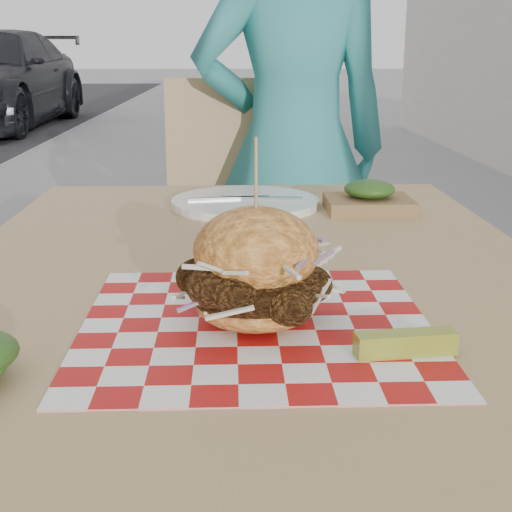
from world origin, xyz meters
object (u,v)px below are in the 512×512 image
(patio_chair, at_px, (240,224))
(sandwich, at_px, (256,274))
(diner, at_px, (293,150))
(patio_table, at_px, (252,325))

(patio_chair, bearing_deg, sandwich, -91.65)
(diner, relative_size, patio_table, 1.27)
(patio_table, height_order, sandwich, sandwich)
(patio_chair, bearing_deg, diner, 0.65)
(diner, xyz_separation_m, patio_chair, (-0.15, -0.01, -0.21))
(patio_chair, relative_size, sandwich, 4.93)
(diner, distance_m, sandwich, 1.28)
(patio_table, bearing_deg, patio_chair, 90.16)
(diner, xyz_separation_m, sandwich, (-0.15, -1.27, 0.05))
(patio_table, bearing_deg, sandwich, -90.32)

